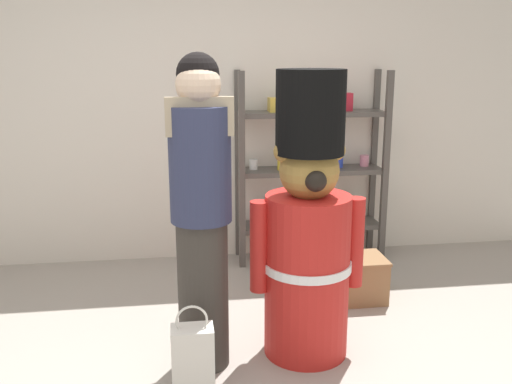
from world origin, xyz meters
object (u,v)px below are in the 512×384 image
(teddy_bear_guard, at_px, (308,234))
(person_shopper, at_px, (201,208))
(shopping_bag, at_px, (193,362))
(merchandise_shelf, at_px, (310,167))
(display_crate, at_px, (360,278))

(teddy_bear_guard, relative_size, person_shopper, 0.95)
(teddy_bear_guard, bearing_deg, person_shopper, -175.31)
(teddy_bear_guard, distance_m, shopping_bag, 0.94)
(person_shopper, relative_size, shopping_bag, 3.40)
(merchandise_shelf, relative_size, display_crate, 4.67)
(teddy_bear_guard, height_order, display_crate, teddy_bear_guard)
(display_crate, bearing_deg, merchandise_shelf, 100.56)
(merchandise_shelf, distance_m, shopping_bag, 2.30)
(teddy_bear_guard, xyz_separation_m, shopping_bag, (-0.68, -0.38, -0.53))
(teddy_bear_guard, bearing_deg, shopping_bag, -150.99)
(merchandise_shelf, relative_size, person_shopper, 0.92)
(merchandise_shelf, height_order, shopping_bag, merchandise_shelf)
(merchandise_shelf, bearing_deg, display_crate, -79.44)
(merchandise_shelf, height_order, person_shopper, person_shopper)
(person_shopper, relative_size, display_crate, 5.07)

